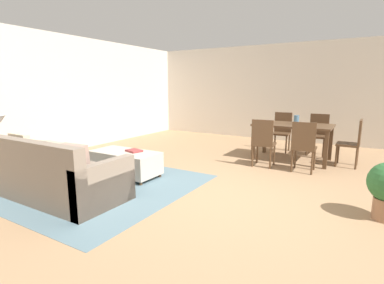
% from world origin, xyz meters
% --- Properties ---
extents(ground_plane, '(10.80, 10.80, 0.00)m').
position_xyz_m(ground_plane, '(0.00, 0.00, 0.00)').
color(ground_plane, '#9E7A56').
extents(wall_back, '(9.00, 0.12, 2.70)m').
position_xyz_m(wall_back, '(0.00, 5.00, 1.35)').
color(wall_back, beige).
rests_on(wall_back, ground_plane).
extents(wall_left, '(0.12, 11.00, 2.70)m').
position_xyz_m(wall_left, '(-4.50, 0.50, 1.35)').
color(wall_left, beige).
rests_on(wall_left, ground_plane).
extents(area_rug, '(3.00, 2.80, 0.01)m').
position_xyz_m(area_rug, '(-2.00, -0.54, 0.00)').
color(area_rug, slate).
rests_on(area_rug, ground_plane).
extents(couch, '(2.18, 0.95, 0.86)m').
position_xyz_m(couch, '(-2.12, -1.18, 0.30)').
color(couch, gray).
rests_on(couch, ground_plane).
extents(ottoman_table, '(1.20, 0.60, 0.43)m').
position_xyz_m(ottoman_table, '(-1.88, 0.05, 0.25)').
color(ottoman_table, '#B7AD9E').
rests_on(ottoman_table, ground_plane).
extents(side_table, '(0.40, 0.40, 0.54)m').
position_xyz_m(side_table, '(-3.51, -1.13, 0.43)').
color(side_table, brown).
rests_on(side_table, ground_plane).
extents(dining_table, '(1.52, 0.91, 0.76)m').
position_xyz_m(dining_table, '(0.33, 2.69, 0.66)').
color(dining_table, '#513823').
rests_on(dining_table, ground_plane).
extents(dining_chair_near_left, '(0.43, 0.43, 0.92)m').
position_xyz_m(dining_chair_near_left, '(-0.03, 1.85, 0.52)').
color(dining_chair_near_left, '#513823').
rests_on(dining_chair_near_left, ground_plane).
extents(dining_chair_near_right, '(0.42, 0.42, 0.92)m').
position_xyz_m(dining_chair_near_right, '(0.71, 1.85, 0.52)').
color(dining_chair_near_right, '#513823').
rests_on(dining_chair_near_right, ground_plane).
extents(dining_chair_far_left, '(0.41, 0.41, 0.92)m').
position_xyz_m(dining_chair_far_left, '(-0.09, 3.47, 0.52)').
color(dining_chair_far_left, '#513823').
rests_on(dining_chair_far_left, ground_plane).
extents(dining_chair_far_right, '(0.41, 0.41, 0.92)m').
position_xyz_m(dining_chair_far_right, '(0.71, 3.49, 0.52)').
color(dining_chair_far_right, '#513823').
rests_on(dining_chair_far_right, ground_plane).
extents(dining_chair_head_east, '(0.41, 0.41, 0.92)m').
position_xyz_m(dining_chair_head_east, '(1.45, 2.73, 0.52)').
color(dining_chair_head_east, '#513823').
rests_on(dining_chair_head_east, ground_plane).
extents(vase_centerpiece, '(0.10, 0.10, 0.19)m').
position_xyz_m(vase_centerpiece, '(0.39, 2.69, 0.85)').
color(vase_centerpiece, slate).
rests_on(vase_centerpiece, dining_table).
extents(book_on_ottoman, '(0.30, 0.26, 0.03)m').
position_xyz_m(book_on_ottoman, '(-1.74, 0.12, 0.45)').
color(book_on_ottoman, maroon).
rests_on(book_on_ottoman, ottoman_table).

